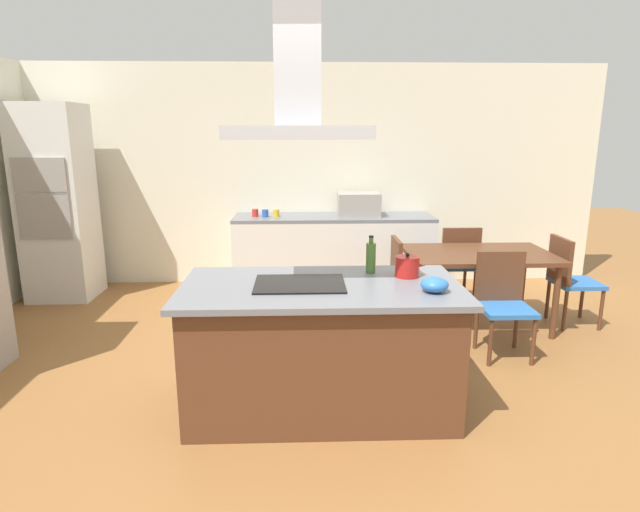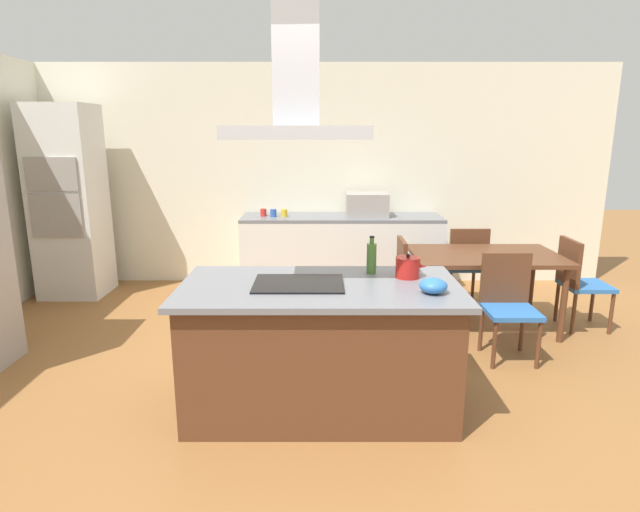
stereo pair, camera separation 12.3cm
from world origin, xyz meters
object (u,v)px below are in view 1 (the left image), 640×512
countertop_microwave (359,204)px  chair_facing_back_wall (458,260)px  coffee_mug_blue (265,213)px  chair_at_right_end (569,275)px  chair_at_left_end (385,277)px  mixing_bowl (434,285)px  cooktop (300,284)px  coffee_mug_yellow (276,213)px  coffee_mug_red (255,213)px  wall_oven_stack (57,203)px  range_hood (298,97)px  olive_oil_bottle (371,257)px  dining_table (479,261)px  tea_kettle (407,267)px  chair_facing_island (503,297)px

countertop_microwave → chair_facing_back_wall: size_ratio=0.56×
coffee_mug_blue → chair_at_right_end: size_ratio=0.10×
coffee_mug_blue → chair_at_left_end: size_ratio=0.10×
mixing_bowl → chair_at_left_end: 1.78m
cooktop → chair_at_left_end: (0.83, 1.53, -0.40)m
coffee_mug_yellow → chair_at_right_end: 3.26m
coffee_mug_blue → coffee_mug_red: bearing=162.1°
wall_oven_stack → range_hood: (2.76, -2.65, 1.00)m
mixing_bowl → coffee_mug_blue: 3.29m
olive_oil_bottle → chair_at_left_end: bearing=75.9°
chair_facing_back_wall → range_hood: range_hood is taller
countertop_microwave → chair_facing_back_wall: bearing=-33.3°
chair_at_left_end → chair_at_right_end: same height
dining_table → coffee_mug_blue: bearing=148.8°
chair_at_right_end → tea_kettle: bearing=-144.4°
mixing_bowl → wall_oven_stack: (-3.62, 2.84, 0.15)m
tea_kettle → coffee_mug_red: size_ratio=2.45×
chair_facing_back_wall → olive_oil_bottle: bearing=-122.7°
countertop_microwave → chair_at_right_end: (1.95, -1.35, -0.53)m
countertop_microwave → wall_oven_stack: (-3.46, -0.23, 0.06)m
countertop_microwave → coffee_mug_red: 1.25m
mixing_bowl → range_hood: range_hood is taller
dining_table → chair_at_left_end: chair_at_left_end is taller
coffee_mug_blue → range_hood: bearing=-81.7°
mixing_bowl → cooktop: bearing=167.4°
tea_kettle → chair_facing_back_wall: size_ratio=0.25×
dining_table → chair_facing_back_wall: size_ratio=1.57×
cooktop → dining_table: (1.74, 1.53, -0.24)m
olive_oil_bottle → mixing_bowl: size_ratio=1.54×
cooktop → chair_at_left_end: bearing=61.7°
olive_oil_bottle → wall_oven_stack: bearing=144.2°
tea_kettle → coffee_mug_red: bearing=115.6°
countertop_microwave → coffee_mug_red: countertop_microwave is taller
chair_facing_island → olive_oil_bottle: bearing=-154.6°
chair_facing_island → chair_facing_back_wall: same height
countertop_microwave → range_hood: size_ratio=0.56×
cooktop → chair_facing_back_wall: cooktop is taller
olive_oil_bottle → coffee_mug_red: olive_oil_bottle is taller
countertop_microwave → range_hood: 3.15m
coffee_mug_red → wall_oven_stack: bearing=-173.9°
chair_at_right_end → chair_facing_back_wall: bearing=144.0°
chair_facing_island → chair_at_right_end: size_ratio=1.00×
coffee_mug_blue → chair_facing_back_wall: (2.16, -0.64, -0.44)m
mixing_bowl → coffee_mug_red: mixing_bowl is taller
mixing_bowl → range_hood: 1.45m
chair_facing_island → chair_at_right_end: 1.13m
cooktop → chair_facing_back_wall: (1.74, 2.20, -0.40)m
wall_oven_stack → chair_at_right_end: wall_oven_stack is taller
mixing_bowl → chair_facing_island: mixing_bowl is taller
countertop_microwave → chair_at_right_end: bearing=-34.6°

